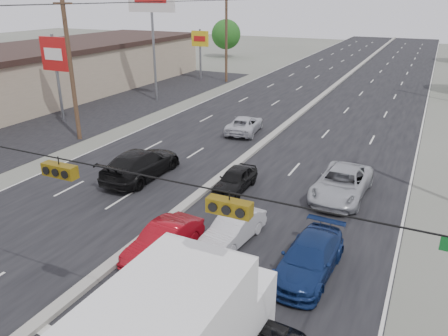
{
  "coord_description": "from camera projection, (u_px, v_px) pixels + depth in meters",
  "views": [
    {
      "loc": [
        10.13,
        -7.84,
        9.82
      ],
      "look_at": [
        1.86,
        9.42,
        2.2
      ],
      "focal_mm": 35.0,
      "sensor_mm": 36.0,
      "label": 1
    }
  ],
  "objects": [
    {
      "name": "utility_pole_left_c",
      "position": [
        226.0,
        38.0,
        50.91
      ],
      "size": [
        1.6,
        0.3,
        10.0
      ],
      "color": "#422D1E",
      "rests_on": "ground"
    },
    {
      "name": "queue_car_b",
      "position": [
        233.0,
        229.0,
        18.4
      ],
      "size": [
        1.73,
        3.83,
        1.22
      ],
      "primitive_type": "imported",
      "rotation": [
        0.0,
        0.0,
        -0.12
      ],
      "color": "silver",
      "rests_on": "ground"
    },
    {
      "name": "ground",
      "position": [
        49.0,
        317.0,
        14.27
      ],
      "size": [
        200.0,
        200.0,
        0.0
      ],
      "primitive_type": "plane",
      "color": "#606356",
      "rests_on": "ground"
    },
    {
      "name": "queue_car_c",
      "position": [
        342.0,
        184.0,
        22.5
      ],
      "size": [
        2.64,
        5.4,
        1.48
      ],
      "primitive_type": "imported",
      "rotation": [
        0.0,
        0.0,
        -0.03
      ],
      "color": "#A9ABB0",
      "rests_on": "ground"
    },
    {
      "name": "queue_car_d",
      "position": [
        309.0,
        259.0,
        16.26
      ],
      "size": [
        2.07,
        4.66,
        1.33
      ],
      "primitive_type": "imported",
      "rotation": [
        0.0,
        0.0,
        -0.05
      ],
      "color": "navy",
      "rests_on": "ground"
    },
    {
      "name": "road_surface",
      "position": [
        304.0,
        111.0,
        39.4
      ],
      "size": [
        20.0,
        160.0,
        0.02
      ],
      "primitive_type": "cube",
      "color": "black",
      "rests_on": "ground"
    },
    {
      "name": "oncoming_far",
      "position": [
        245.0,
        125.0,
        33.12
      ],
      "size": [
        2.71,
        4.8,
        1.27
      ],
      "primitive_type": "imported",
      "rotation": [
        0.0,
        0.0,
        3.28
      ],
      "color": "silver",
      "rests_on": "ground"
    },
    {
      "name": "utility_pole_left_b",
      "position": [
        71.0,
        68.0,
        29.97
      ],
      "size": [
        1.6,
        0.3,
        10.0
      ],
      "color": "#422D1E",
      "rests_on": "ground"
    },
    {
      "name": "tree_left_far",
      "position": [
        226.0,
        34.0,
        72.0
      ],
      "size": [
        4.8,
        4.8,
        6.12
      ],
      "color": "#382619",
      "rests_on": "ground"
    },
    {
      "name": "strip_mall",
      "position": [
        45.0,
        73.0,
        44.8
      ],
      "size": [
        12.0,
        42.0,
        4.6
      ],
      "primitive_type": "cube",
      "color": "tan",
      "rests_on": "ground"
    },
    {
      "name": "pole_sign_billboard",
      "position": [
        151.0,
        6.0,
        40.27
      ],
      "size": [
        5.0,
        0.25,
        11.0
      ],
      "color": "slate",
      "rests_on": "ground"
    },
    {
      "name": "queue_car_a",
      "position": [
        235.0,
        180.0,
        23.35
      ],
      "size": [
        1.46,
        3.6,
        1.23
      ],
      "primitive_type": "imported",
      "rotation": [
        0.0,
        0.0,
        0.0
      ],
      "color": "black",
      "rests_on": "ground"
    },
    {
      "name": "parking_lot",
      "position": [
        118.0,
        104.0,
        42.04
      ],
      "size": [
        10.0,
        42.0,
        0.02
      ],
      "primitive_type": "cube",
      "color": "black",
      "rests_on": "ground"
    },
    {
      "name": "oncoming_near",
      "position": [
        141.0,
        164.0,
        24.92
      ],
      "size": [
        2.33,
        5.69,
        1.65
      ],
      "primitive_type": "imported",
      "rotation": [
        0.0,
        0.0,
        3.14
      ],
      "color": "black",
      "rests_on": "ground"
    },
    {
      "name": "red_sedan",
      "position": [
        164.0,
        241.0,
        17.47
      ],
      "size": [
        1.71,
        4.05,
        1.3
      ],
      "primitive_type": "imported",
      "rotation": [
        0.0,
        0.0,
        -0.09
      ],
      "color": "maroon",
      "rests_on": "ground"
    },
    {
      "name": "pole_sign_mid",
      "position": [
        55.0,
        59.0,
        34.28
      ],
      "size": [
        2.6,
        0.25,
        7.0
      ],
      "color": "slate",
      "rests_on": "ground"
    },
    {
      "name": "pole_sign_far",
      "position": [
        200.0,
        43.0,
        52.58
      ],
      "size": [
        2.2,
        0.25,
        6.0
      ],
      "color": "slate",
      "rests_on": "ground"
    },
    {
      "name": "center_median",
      "position": [
        304.0,
        110.0,
        39.37
      ],
      "size": [
        0.5,
        160.0,
        0.2
      ],
      "primitive_type": "cube",
      "color": "gray",
      "rests_on": "ground"
    },
    {
      "name": "traffic_signals",
      "position": [
        57.0,
        168.0,
        11.67
      ],
      "size": [
        25.0,
        0.3,
        0.54
      ],
      "color": "black",
      "rests_on": "ground"
    }
  ]
}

